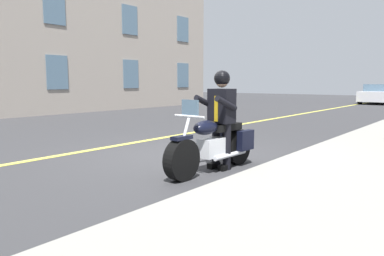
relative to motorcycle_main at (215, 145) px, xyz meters
The scene contains 5 objects.
ground_plane 1.48m from the motorcycle_main, 114.05° to the right, with size 80.00×80.00×0.00m, color #333335.
lane_center_stripe 3.36m from the motorcycle_main, 99.89° to the right, with size 60.00×0.16×0.01m, color #E5DB4C.
motorcycle_main is the anchor object (origin of this frame).
rider_main 0.61m from the motorcycle_main, behind, with size 0.63×0.56×1.74m.
car_dark 24.03m from the motorcycle_main, behind, with size 4.60×1.92×1.40m.
Camera 1 is at (5.65, 4.86, 1.53)m, focal length 33.98 mm.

